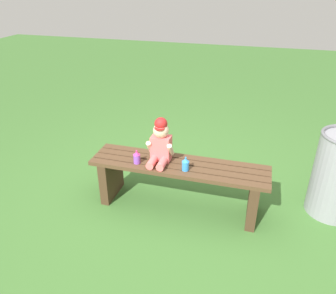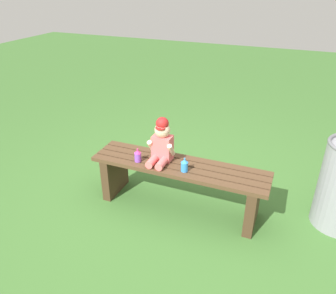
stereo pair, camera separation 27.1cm
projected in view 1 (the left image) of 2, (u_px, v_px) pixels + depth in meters
ground_plane at (178, 205)px, 3.09m from camera, size 16.00×16.00×0.00m
park_bench at (179, 178)px, 2.94m from camera, size 1.57×0.37×0.45m
child_figure at (160, 143)px, 2.84m from camera, size 0.23×0.27×0.40m
sippy_cup_left at (137, 157)px, 2.86m from camera, size 0.06×0.06×0.12m
sippy_cup_right at (186, 164)px, 2.76m from camera, size 0.06×0.06×0.12m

